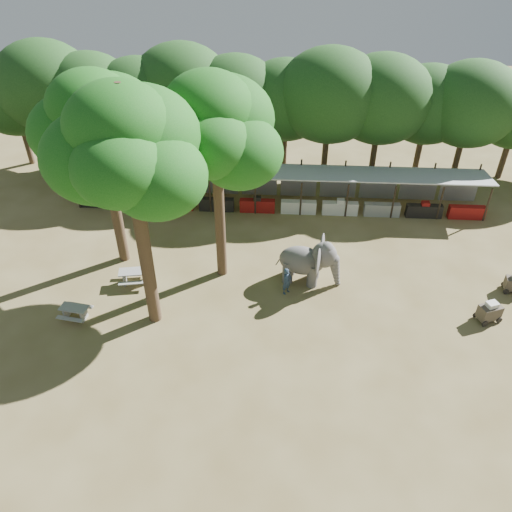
# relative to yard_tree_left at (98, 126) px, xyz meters

# --- Properties ---
(ground) EXTENTS (100.00, 100.00, 0.00)m
(ground) POSITION_rel_yard_tree_left_xyz_m (9.13, -7.19, -8.20)
(ground) COLOR brown
(ground) RESTS_ON ground
(vendor_stalls) EXTENTS (28.00, 2.99, 2.80)m
(vendor_stalls) POSITION_rel_yard_tree_left_xyz_m (9.13, 6.65, -7.02)
(vendor_stalls) COLOR #9DA1A5
(vendor_stalls) RESTS_ON ground
(yard_tree_left) EXTENTS (7.10, 6.90, 11.02)m
(yard_tree_left) POSITION_rel_yard_tree_left_xyz_m (0.00, 0.00, 0.00)
(yard_tree_left) COLOR #332316
(yard_tree_left) RESTS_ON ground
(yard_tree_center) EXTENTS (7.10, 6.90, 12.04)m
(yard_tree_center) POSITION_rel_yard_tree_left_xyz_m (3.00, -5.00, 1.01)
(yard_tree_center) COLOR #332316
(yard_tree_center) RESTS_ON ground
(yard_tree_back) EXTENTS (7.10, 6.90, 11.36)m
(yard_tree_back) POSITION_rel_yard_tree_left_xyz_m (6.00, -1.00, 0.34)
(yard_tree_back) COLOR #332316
(yard_tree_back) RESTS_ON ground
(backdrop_trees) EXTENTS (46.46, 5.95, 8.33)m
(backdrop_trees) POSITION_rel_yard_tree_left_xyz_m (9.13, 11.81, -2.69)
(backdrop_trees) COLOR #332316
(backdrop_trees) RESTS_ON ground
(elephant) EXTENTS (3.64, 2.71, 2.72)m
(elephant) POSITION_rel_yard_tree_left_xyz_m (11.04, -1.59, -6.84)
(elephant) COLOR #494746
(elephant) RESTS_ON ground
(handler) EXTENTS (0.67, 0.69, 1.60)m
(handler) POSITION_rel_yard_tree_left_xyz_m (9.83, -2.74, -7.40)
(handler) COLOR #26384C
(handler) RESTS_ON ground
(picnic_table_near) EXTENTS (1.63, 1.51, 0.72)m
(picnic_table_near) POSITION_rel_yard_tree_left_xyz_m (-0.94, -5.42, -7.73)
(picnic_table_near) COLOR gray
(picnic_table_near) RESTS_ON ground
(picnic_table_far) EXTENTS (1.86, 1.73, 0.82)m
(picnic_table_far) POSITION_rel_yard_tree_left_xyz_m (1.36, -2.39, -7.67)
(picnic_table_far) COLOR gray
(picnic_table_far) RESTS_ON ground
(cart_front) EXTENTS (1.40, 1.16, 1.17)m
(cart_front) POSITION_rel_yard_tree_left_xyz_m (20.13, -4.27, -7.62)
(cart_front) COLOR #393025
(cart_front) RESTS_ON ground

